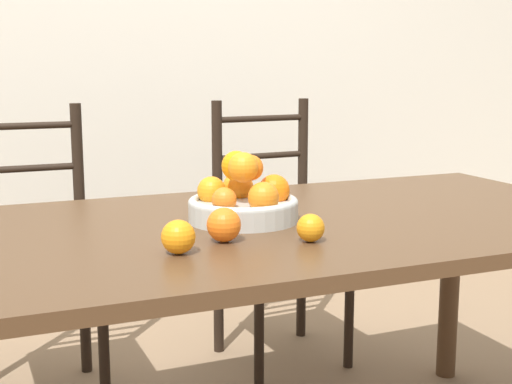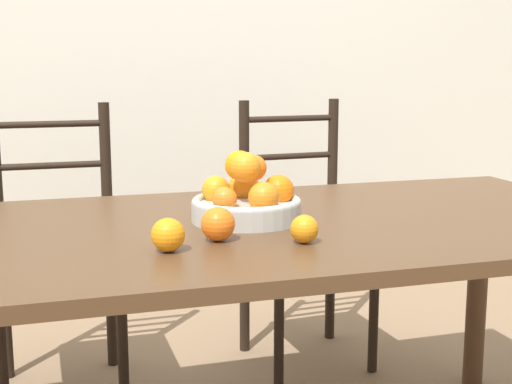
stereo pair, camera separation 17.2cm
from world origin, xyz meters
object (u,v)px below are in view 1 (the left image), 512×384
Objects in this scene: orange_loose_1 at (311,228)px; chair_right at (277,236)px; fruit_bowl at (244,199)px; orange_loose_0 at (178,237)px; orange_loose_2 at (224,225)px; chair_left at (31,261)px.

chair_right reaches higher than orange_loose_1.
orange_loose_0 is at bearing -135.07° from fruit_bowl.
chair_right is (0.39, 1.04, -0.29)m from orange_loose_1.
orange_loose_0 is 1.14× the size of orange_loose_1.
fruit_bowl is 0.22m from orange_loose_2.
chair_right is (0.70, 1.03, -0.30)m from orange_loose_0.
orange_loose_2 is at bearing -123.36° from fruit_bowl.
orange_loose_0 is at bearing -127.77° from chair_right.
chair_left is at bearing 101.67° from orange_loose_0.
fruit_bowl is 3.84× the size of orange_loose_0.
fruit_bowl reaches higher than orange_loose_2.
chair_right reaches higher than orange_loose_2.
orange_loose_0 is 0.30m from orange_loose_1.
fruit_bowl is at bearing -60.01° from chair_left.
orange_loose_2 is at bearing -124.26° from chair_right.
fruit_bowl is 0.96m from chair_right.
orange_loose_2 is at bearing -71.22° from chair_left.
orange_loose_0 is 1.09m from chair_left.
chair_right reaches higher than fruit_bowl.
fruit_bowl is at bearing 44.93° from orange_loose_0.
chair_left reaches higher than fruit_bowl.
orange_loose_0 is 0.94× the size of orange_loose_2.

